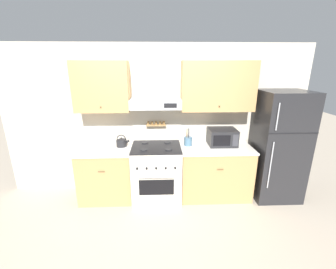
% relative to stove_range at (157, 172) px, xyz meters
% --- Properties ---
extents(ground_plane, '(16.00, 16.00, 0.00)m').
position_rel_stove_range_xyz_m(ground_plane, '(-0.00, -0.29, -0.47)').
color(ground_plane, '#B2A38E').
extents(wall_back, '(5.20, 0.46, 2.55)m').
position_rel_stove_range_xyz_m(wall_back, '(0.07, 0.32, 1.01)').
color(wall_back, beige).
rests_on(wall_back, ground_plane).
extents(counter_left, '(0.88, 0.66, 0.89)m').
position_rel_stove_range_xyz_m(counter_left, '(-0.84, 0.04, -0.02)').
color(counter_left, tan).
rests_on(counter_left, ground_plane).
extents(counter_right, '(1.20, 0.66, 0.89)m').
position_rel_stove_range_xyz_m(counter_right, '(1.00, 0.04, -0.02)').
color(counter_right, tan).
rests_on(counter_right, ground_plane).
extents(stove_range, '(0.80, 0.74, 1.04)m').
position_rel_stove_range_xyz_m(stove_range, '(0.00, 0.00, 0.00)').
color(stove_range, beige).
rests_on(stove_range, ground_plane).
extents(refrigerator, '(0.76, 0.72, 1.83)m').
position_rel_stove_range_xyz_m(refrigerator, '(2.04, 0.00, 0.44)').
color(refrigerator, '#232326').
rests_on(refrigerator, ground_plane).
extents(tea_kettle, '(0.23, 0.18, 0.20)m').
position_rel_stove_range_xyz_m(tea_kettle, '(-0.58, 0.15, 0.49)').
color(tea_kettle, '#232326').
rests_on(tea_kettle, counter_left).
extents(microwave, '(0.46, 0.40, 0.28)m').
position_rel_stove_range_xyz_m(microwave, '(1.12, 0.17, 0.56)').
color(microwave, '#232326').
rests_on(microwave, counter_right).
extents(utensil_crock, '(0.14, 0.14, 0.30)m').
position_rel_stove_range_xyz_m(utensil_crock, '(0.54, 0.15, 0.50)').
color(utensil_crock, slate).
rests_on(utensil_crock, counter_right).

